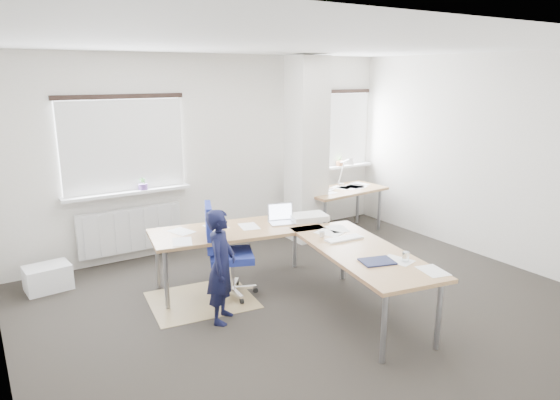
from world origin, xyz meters
TOP-DOWN VIEW (x-y plane):
  - ground at (0.00, 0.00)m, footprint 6.00×6.00m
  - room_shell at (0.18, 0.45)m, footprint 6.04×5.04m
  - floor_mat at (-0.99, 0.76)m, footprint 1.25×1.10m
  - white_crate at (-2.43, 2.01)m, footprint 0.54×0.40m
  - desk_main at (-0.02, 0.22)m, footprint 2.40×2.98m
  - desk_side at (1.96, 1.87)m, footprint 1.45×0.80m
  - task_chair at (-0.67, 0.71)m, footprint 0.65×0.63m
  - person at (-0.99, 0.20)m, footprint 0.50×0.52m

SIDE VIEW (x-z plane):
  - ground at x=0.00m, z-range 0.00..0.00m
  - floor_mat at x=-0.99m, z-range 0.00..0.01m
  - white_crate at x=-2.43m, z-range 0.00..0.30m
  - task_chair at x=-0.67m, z-range -0.25..0.87m
  - person at x=-0.99m, z-range 0.00..1.21m
  - desk_side at x=1.96m, z-range 0.08..1.29m
  - desk_main at x=-0.02m, z-range 0.21..1.17m
  - room_shell at x=0.18m, z-range 0.34..3.16m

